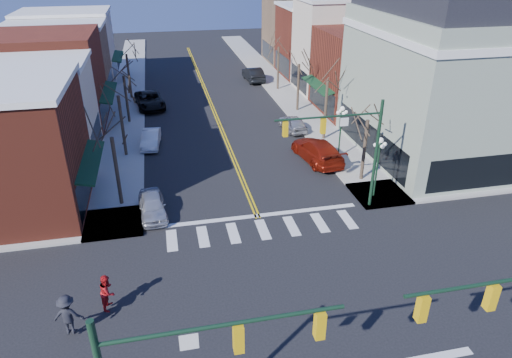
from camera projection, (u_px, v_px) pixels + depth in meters
ground at (292, 299)px, 21.94m from camera, size 160.00×160.00×0.00m
sidewalk_left at (123, 151)px, 37.68m from camera, size 3.50×70.00×0.15m
sidewalk_right at (323, 134)px, 40.96m from camera, size 3.50×70.00×0.15m
bldg_left_stucco_a at (23, 116)px, 34.31m from camera, size 10.00×7.00×7.50m
bldg_left_brick_b at (43, 82)px, 41.04m from camera, size 10.00×9.00×8.50m
bldg_left_tan at (59, 65)px, 48.39m from camera, size 10.00×7.50×7.80m
bldg_left_stucco_b at (69, 49)px, 55.04m from camera, size 10.00×8.00×8.20m
bldg_right_brick_a at (371, 72)px, 45.44m from camera, size 10.00×8.50×8.00m
bldg_right_stucco at (342, 47)px, 51.73m from camera, size 10.00×7.00×10.00m
bldg_right_brick_b at (320, 41)px, 58.60m from camera, size 10.00×8.00×8.50m
bldg_right_tan at (302, 30)px, 65.45m from camera, size 10.00×8.00×9.00m
victorian_corner at (450, 72)px, 34.62m from camera, size 12.25×14.25×13.30m
traffic_mast_far_right at (349, 142)px, 27.28m from camera, size 6.60×0.28×7.20m
lamppost_corner at (378, 157)px, 29.53m from camera, size 0.36×0.36×4.33m
lamppost_midblock at (341, 123)px, 35.19m from camera, size 0.36×0.36×4.33m
tree_left_a at (117, 172)px, 28.86m from camera, size 0.24×0.24×4.76m
tree_left_b at (122, 127)px, 35.76m from camera, size 0.24×0.24×5.04m
tree_left_c at (127, 100)px, 42.84m from camera, size 0.24×0.24×4.55m
tree_left_d at (129, 77)px, 49.72m from camera, size 0.24×0.24×4.90m
tree_right_a at (364, 151)px, 32.04m from camera, size 0.24×0.24×4.62m
tree_right_b at (325, 111)px, 38.88m from camera, size 0.24×0.24×5.18m
tree_right_c at (298, 88)px, 45.92m from camera, size 0.24×0.24×4.83m
tree_right_d at (278, 69)px, 52.85m from camera, size 0.24×0.24×4.97m
car_left_near at (152, 206)px, 28.52m from camera, size 1.94×4.10×1.35m
car_left_mid at (151, 139)px, 38.46m from camera, size 1.80×4.14×1.32m
car_left_far at (150, 100)px, 47.65m from camera, size 3.43×6.09×1.61m
car_right_near at (317, 150)px, 35.80m from camera, size 3.16×6.17×1.71m
car_right_mid at (293, 123)px, 41.82m from camera, size 1.99×4.20×1.39m
car_right_far at (253, 74)px, 57.14m from camera, size 2.11×5.28×1.71m
pedestrian_red_b at (108, 292)px, 20.86m from camera, size 0.83×0.99×1.80m
pedestrian_dark_b at (68, 315)px, 19.43m from camera, size 1.36×0.90×1.97m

